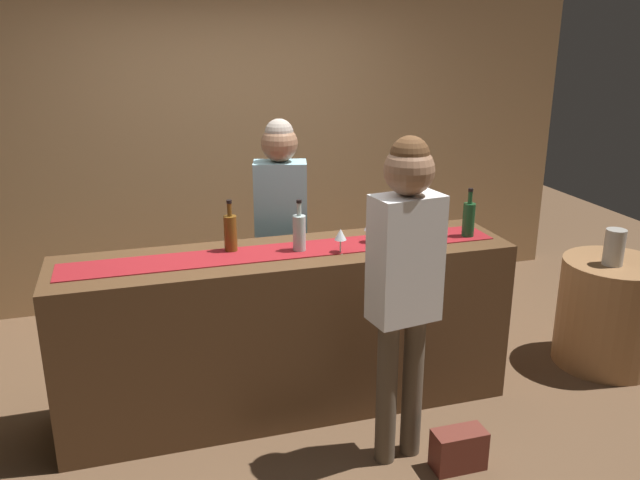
{
  "coord_description": "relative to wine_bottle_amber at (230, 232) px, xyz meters",
  "views": [
    {
      "loc": [
        -0.83,
        -3.44,
        2.23
      ],
      "look_at": [
        0.2,
        0.0,
        1.05
      ],
      "focal_mm": 36.7,
      "sensor_mm": 36.0,
      "label": 1
    }
  ],
  "objects": [
    {
      "name": "ground_plane",
      "position": [
        0.3,
        -0.09,
        -1.11
      ],
      "size": [
        10.0,
        10.0,
        0.0
      ],
      "primitive_type": "plane",
      "color": "brown"
    },
    {
      "name": "back_wall",
      "position": [
        0.3,
        1.81,
        0.34
      ],
      "size": [
        6.0,
        0.12,
        2.9
      ],
      "primitive_type": "cube",
      "color": "tan",
      "rests_on": "ground"
    },
    {
      "name": "bar_counter",
      "position": [
        0.3,
        -0.09,
        -0.61
      ],
      "size": [
        2.64,
        0.6,
        1.0
      ],
      "primitive_type": "cube",
      "color": "#543821",
      "rests_on": "ground"
    },
    {
      "name": "counter_runner_cloth",
      "position": [
        0.3,
        -0.09,
        -0.11
      ],
      "size": [
        2.51,
        0.28,
        0.01
      ],
      "primitive_type": "cube",
      "color": "maroon",
      "rests_on": "bar_counter"
    },
    {
      "name": "wine_bottle_amber",
      "position": [
        0.0,
        0.0,
        0.0
      ],
      "size": [
        0.07,
        0.07,
        0.3
      ],
      "color": "brown",
      "rests_on": "bar_counter"
    },
    {
      "name": "wine_bottle_green",
      "position": [
        1.43,
        -0.14,
        0.0
      ],
      "size": [
        0.07,
        0.07,
        0.3
      ],
      "color": "#194723",
      "rests_on": "bar_counter"
    },
    {
      "name": "wine_bottle_clear",
      "position": [
        0.38,
        -0.11,
        0.0
      ],
      "size": [
        0.07,
        0.07,
        0.3
      ],
      "color": "#B2C6C1",
      "rests_on": "bar_counter"
    },
    {
      "name": "wine_glass_near_customer",
      "position": [
        1.04,
        -0.02,
        -0.01
      ],
      "size": [
        0.07,
        0.07,
        0.14
      ],
      "color": "silver",
      "rests_on": "bar_counter"
    },
    {
      "name": "wine_glass_mid_counter",
      "position": [
        0.81,
        -0.08,
        -0.01
      ],
      "size": [
        0.07,
        0.07,
        0.14
      ],
      "color": "silver",
      "rests_on": "bar_counter"
    },
    {
      "name": "wine_glass_far_end",
      "position": [
        0.59,
        -0.21,
        -0.01
      ],
      "size": [
        0.07,
        0.07,
        0.14
      ],
      "color": "silver",
      "rests_on": "bar_counter"
    },
    {
      "name": "bartender",
      "position": [
        0.41,
        0.49,
        -0.08
      ],
      "size": [
        0.38,
        0.27,
        1.68
      ],
      "rotation": [
        0.0,
        0.0,
        2.9
      ],
      "color": "#26262B",
      "rests_on": "ground"
    },
    {
      "name": "customer_sipping",
      "position": [
        0.74,
        -0.75,
        -0.03
      ],
      "size": [
        0.37,
        0.25,
        1.75
      ],
      "rotation": [
        0.0,
        0.0,
        0.15
      ],
      "color": "brown",
      "rests_on": "ground"
    },
    {
      "name": "round_side_table",
      "position": [
        2.53,
        -0.2,
        -0.74
      ],
      "size": [
        0.68,
        0.68,
        0.74
      ],
      "primitive_type": "cylinder",
      "color": "#996B42",
      "rests_on": "ground"
    },
    {
      "name": "vase_on_side_table",
      "position": [
        2.46,
        -0.23,
        -0.25
      ],
      "size": [
        0.13,
        0.13,
        0.24
      ],
      "primitive_type": "cylinder",
      "color": "#A8A399",
      "rests_on": "round_side_table"
    },
    {
      "name": "handbag",
      "position": [
        1.01,
        -0.94,
        -1.0
      ],
      "size": [
        0.28,
        0.14,
        0.22
      ],
      "primitive_type": "cube",
      "color": "brown",
      "rests_on": "ground"
    }
  ]
}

